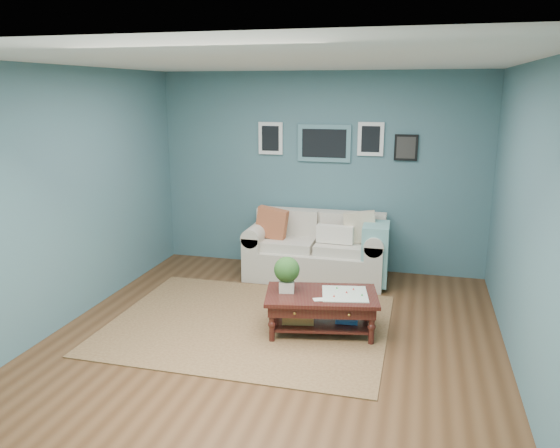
% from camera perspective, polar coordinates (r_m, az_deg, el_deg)
% --- Properties ---
extents(room_shell, '(5.00, 5.02, 2.70)m').
position_cam_1_polar(room_shell, '(5.19, -0.70, 1.69)').
color(room_shell, brown).
rests_on(room_shell, ground).
extents(area_rug, '(2.93, 2.34, 0.01)m').
position_cam_1_polar(area_rug, '(5.97, -3.26, -10.34)').
color(area_rug, brown).
rests_on(area_rug, ground).
extents(loveseat, '(1.86, 0.85, 0.96)m').
position_cam_1_polar(loveseat, '(7.26, 4.44, -2.68)').
color(loveseat, beige).
rests_on(loveseat, ground).
extents(coffee_table, '(1.24, 0.87, 0.79)m').
position_cam_1_polar(coffee_table, '(5.67, 3.74, -7.93)').
color(coffee_table, '#370D0D').
rests_on(coffee_table, ground).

